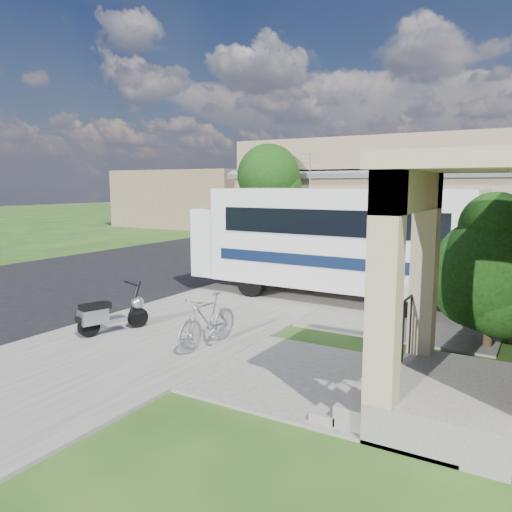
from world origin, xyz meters
The scene contains 18 objects.
ground centered at (0.00, 0.00, 0.00)m, with size 120.00×120.00×0.00m, color #1C4111.
street_slab centered at (-7.50, 10.00, 0.01)m, with size 9.00×80.00×0.02m, color black.
sidewalk_slab centered at (-1.00, 10.00, 0.03)m, with size 4.00×80.00×0.06m, color #5F5E55.
driveway_slab centered at (1.50, 4.50, 0.03)m, with size 7.00×6.00×0.05m, color #5F5E55.
walk_slab centered at (3.00, -1.00, 0.03)m, with size 4.00×3.00×0.05m, color #5F5E55.
warehouse centered at (0.00, 13.97, 1.99)m, with size 12.50×8.40×5.04m.
distant_bldg_far centered at (-17.00, 22.00, 2.00)m, with size 10.00×8.00×4.00m, color brown.
distant_bldg_near centered at (-15.00, 34.00, 1.60)m, with size 8.00×7.00×3.20m, color #877354.
street_tree_a centered at (-3.70, 9.05, 3.25)m, with size 2.44×2.40×4.58m.
street_tree_b centered at (-3.70, 19.05, 3.39)m, with size 2.44×2.40×4.73m.
street_tree_c centered at (-3.70, 28.05, 3.10)m, with size 2.44×2.40×4.42m.
motorhome centered at (0.71, 4.42, 1.65)m, with size 7.49×2.46×3.84m.
shrub centered at (4.86, 2.16, 1.49)m, with size 2.37×2.26×2.91m.
scooter centered at (-1.88, -1.00, 0.45)m, with size 0.77×1.46×0.99m.
bicycle centered at (0.32, -0.64, 0.49)m, with size 0.46×1.63×0.98m, color #9F9EA5.
pickup_truck centered at (-5.74, 12.85, 0.84)m, with size 2.77×6.02×1.67m, color white.
van centered at (-6.59, 20.11, 0.93)m, with size 2.61×6.41×1.86m, color white.
garden_hose centered at (3.54, -0.02, 0.09)m, with size 0.39×0.39×0.18m, color #136027.
Camera 1 is at (5.66, -7.88, 3.04)m, focal length 35.00 mm.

